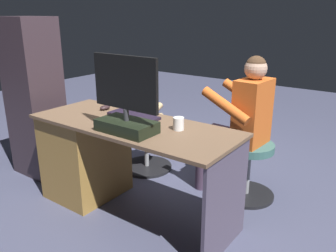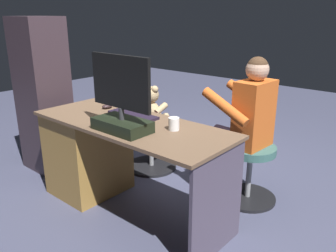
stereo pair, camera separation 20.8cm
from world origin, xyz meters
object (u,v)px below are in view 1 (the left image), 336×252
Objects in this scene: computer_mouse at (105,108)px; office_chair_teddy at (146,143)px; keyboard at (133,116)px; tv_remote at (123,119)px; monitor at (126,108)px; teddy_bear at (146,106)px; desk at (94,153)px; person at (241,117)px; visitor_chair at (248,165)px; cup at (178,124)px.

office_chair_teddy is (0.02, -0.53, -0.48)m from computer_mouse.
keyboard is at bearing 176.47° from computer_mouse.
computer_mouse reaches higher than tv_remote.
monitor is 3.45× the size of tv_remote.
keyboard is 1.16× the size of teddy_bear.
tv_remote is (-0.32, -0.02, 0.35)m from desk.
monitor is 1.42× the size of teddy_bear.
keyboard is 0.36× the size of person.
computer_mouse is 0.20× the size of visitor_chair.
person is (-0.60, -0.72, -0.05)m from tv_remote.
person is at bearing 3.90° from visitor_chair.
computer_mouse is (-0.01, -0.14, 0.36)m from desk.
monitor reaches higher than person.
computer_mouse is at bearing 91.99° from teddy_bear.
computer_mouse is at bearing 33.17° from person.
desk is 0.38m from computer_mouse.
cup is at bearing 174.34° from keyboard.
monitor is 0.36m from cup.
tv_remote is 0.41× the size of teddy_bear.
cup is 1.11m from office_chair_teddy.
computer_mouse reaches higher than keyboard.
computer_mouse is 0.34m from tv_remote.
computer_mouse is at bearing -4.76° from cup.
teddy_bear is at bearing -58.85° from keyboard.
monitor is at bearing 149.83° from computer_mouse.
desk is at bearing 5.64° from cup.
monitor is at bearing 163.00° from desk.
monitor reaches higher than computer_mouse.
teddy_bear is at bearing -37.90° from cup.
monitor is 1.03m from teddy_bear.
tv_remote is at bearing -177.31° from desk.
computer_mouse is (0.51, -0.30, -0.14)m from monitor.
visitor_chair is at bearing -143.67° from desk.
keyboard is at bearing 121.15° from teddy_bear.
office_chair_teddy is at bearing -37.33° from cup.
office_chair_teddy is at bearing -57.43° from monitor.
computer_mouse is at bearing 30.98° from visitor_chair.
monitor reaches higher than keyboard.
desk is 3.19× the size of office_chair_teddy.
computer_mouse is (0.32, -0.02, 0.01)m from keyboard.
desk is 1.35× the size of person.
person is at bearing -102.75° from cup.
monitor is 1.17m from office_chair_teddy.
person reaches higher than office_chair_teddy.
monitor is at bearing 65.83° from person.
keyboard is 0.85× the size of office_chair_teddy.
monitor reaches higher than tv_remote.
desk is 1.26m from visitor_chair.
person is (-0.59, -0.62, -0.05)m from keyboard.
person is at bearing -146.83° from computer_mouse.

